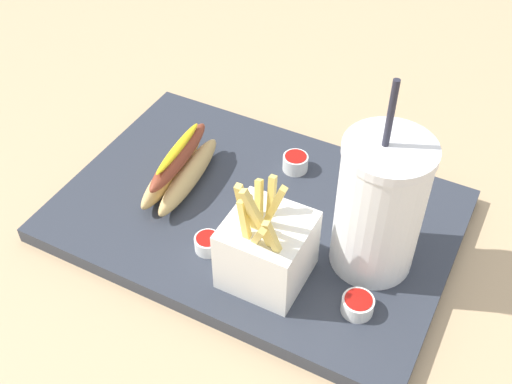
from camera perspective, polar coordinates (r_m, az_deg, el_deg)
ground_plane at (r=0.79m, az=-0.00°, el=-3.15°), size 2.40×2.40×0.02m
food_tray at (r=0.78m, az=-0.00°, el=-2.14°), size 0.47×0.32×0.02m
soda_cup at (r=0.67m, az=11.15°, el=-1.31°), size 0.09×0.09×0.24m
fries_basket at (r=0.67m, az=0.98°, el=-5.16°), size 0.09×0.09×0.15m
hot_dog_1 at (r=0.79m, az=-6.83°, el=2.26°), size 0.06×0.16×0.06m
ketchup_cup_1 at (r=0.72m, az=-4.40°, el=-4.62°), size 0.03×0.03×0.02m
ketchup_cup_2 at (r=0.67m, az=9.21°, el=-10.03°), size 0.03×0.03×0.02m
ketchup_cup_3 at (r=0.82m, az=3.60°, el=2.74°), size 0.03×0.03×0.02m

